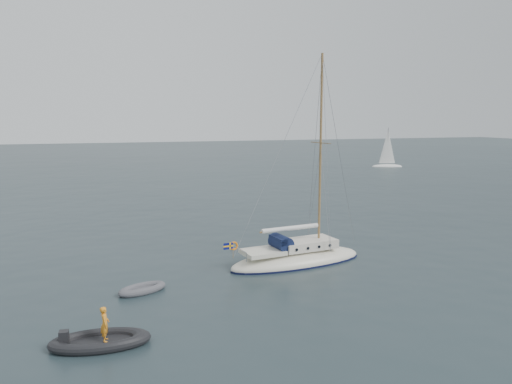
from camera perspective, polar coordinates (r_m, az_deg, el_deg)
name	(u,v)px	position (r m, az deg, el deg)	size (l,w,h in m)	color
ground	(263,276)	(28.40, 0.81, -9.59)	(300.00, 300.00, 0.00)	black
sailboat	(297,247)	(30.58, 4.72, -6.34)	(9.23, 2.77, 13.14)	beige
dinghy	(142,289)	(26.55, -12.87, -10.76)	(2.61, 1.18, 0.37)	#515156
rib	(100,340)	(21.20, -17.42, -15.84)	(3.91, 1.78, 1.61)	black
distant_yacht_b	(387,149)	(90.93, 14.79, 4.75)	(5.53, 2.95, 7.33)	silver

